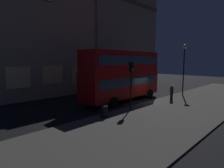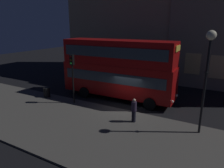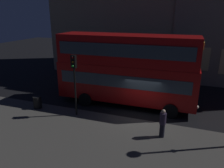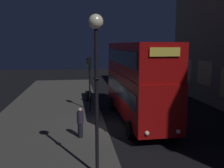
{
  "view_description": "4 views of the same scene",
  "coord_description": "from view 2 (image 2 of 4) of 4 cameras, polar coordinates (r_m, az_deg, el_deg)",
  "views": [
    {
      "loc": [
        -17.45,
        -11.72,
        4.45
      ],
      "look_at": [
        -4.01,
        1.16,
        2.16
      ],
      "focal_mm": 30.78,
      "sensor_mm": 36.0,
      "label": 1
    },
    {
      "loc": [
        6.86,
        -14.48,
        6.65
      ],
      "look_at": [
        -1.75,
        1.06,
        1.57
      ],
      "focal_mm": 32.94,
      "sensor_mm": 36.0,
      "label": 2
    },
    {
      "loc": [
        2.86,
        -13.47,
        6.93
      ],
      "look_at": [
        -2.49,
        1.18,
        1.79
      ],
      "focal_mm": 34.8,
      "sensor_mm": 36.0,
      "label": 3
    },
    {
      "loc": [
        15.43,
        -2.33,
        5.29
      ],
      "look_at": [
        -3.0,
        0.27,
        2.37
      ],
      "focal_mm": 40.17,
      "sensor_mm": 36.0,
      "label": 4
    }
  ],
  "objects": [
    {
      "name": "sidewalk_slab",
      "position": [
        13.86,
        -4.71,
        -12.5
      ],
      "size": [
        44.0,
        7.7,
        0.12
      ],
      "primitive_type": "cube",
      "color": "#4C4944",
      "rests_on": "ground"
    },
    {
      "name": "ground_plane",
      "position": [
        17.35,
        3.39,
        -6.62
      ],
      "size": [
        80.0,
        80.0,
        0.0
      ],
      "primitive_type": "plane",
      "color": "black"
    },
    {
      "name": "double_decker_bus",
      "position": [
        18.75,
        1.61,
        4.84
      ],
      "size": [
        10.63,
        3.06,
        5.42
      ],
      "rotation": [
        0.0,
        0.0,
        0.02
      ],
      "color": "#9E0C0C",
      "rests_on": "ground"
    },
    {
      "name": "building_with_clock",
      "position": [
        30.89,
        4.93,
        18.72
      ],
      "size": [
        14.74,
        9.1,
        16.34
      ],
      "color": "tan",
      "rests_on": "ground"
    },
    {
      "name": "traffic_light_near_kerb",
      "position": [
        17.52,
        -10.97,
        4.11
      ],
      "size": [
        0.32,
        0.36,
        4.22
      ],
      "rotation": [
        0.0,
        0.0,
        0.01
      ],
      "color": "black",
      "rests_on": "sidewalk_slab"
    },
    {
      "name": "litter_bin",
      "position": [
        20.4,
        -17.69,
        -2.18
      ],
      "size": [
        0.6,
        0.6,
        0.9
      ],
      "primitive_type": "cylinder",
      "color": "black",
      "rests_on": "sidewalk_slab"
    },
    {
      "name": "pedestrian",
      "position": [
        14.43,
        6.1,
        -7.2
      ],
      "size": [
        0.36,
        0.36,
        1.72
      ],
      "rotation": [
        0.0,
        0.0,
        1.63
      ],
      "color": "black",
      "rests_on": "sidewalk_slab"
    },
    {
      "name": "street_lamp",
      "position": [
        13.02,
        25.19,
        6.65
      ],
      "size": [
        0.56,
        0.56,
        6.29
      ],
      "color": "black",
      "rests_on": "sidewalk_slab"
    }
  ]
}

